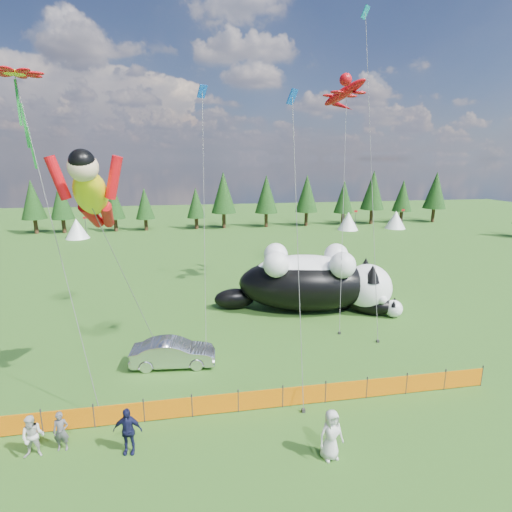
# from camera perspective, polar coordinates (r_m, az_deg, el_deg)

# --- Properties ---
(ground) EXTENTS (160.00, 160.00, 0.00)m
(ground) POSITION_cam_1_polar(r_m,az_deg,el_deg) (21.51, -0.88, -16.57)
(ground) COLOR #0E390A
(ground) RESTS_ON ground
(safety_fence) EXTENTS (22.06, 0.06, 1.10)m
(safety_fence) POSITION_cam_1_polar(r_m,az_deg,el_deg) (18.73, 0.67, -19.80)
(safety_fence) COLOR #262626
(safety_fence) RESTS_ON ground
(tree_line) EXTENTS (90.00, 4.00, 8.00)m
(tree_line) POSITION_cam_1_polar(r_m,az_deg,el_deg) (63.78, -7.38, 7.44)
(tree_line) COLOR black
(tree_line) RESTS_ON ground
(festival_tents) EXTENTS (50.00, 3.20, 2.80)m
(festival_tents) POSITION_cam_1_polar(r_m,az_deg,el_deg) (60.72, 3.39, 4.74)
(festival_tents) COLOR white
(festival_tents) RESTS_ON ground
(cat_large) EXTENTS (12.88, 6.46, 4.69)m
(cat_large) POSITION_cam_1_polar(r_m,az_deg,el_deg) (29.39, 8.16, -3.48)
(cat_large) COLOR black
(cat_large) RESTS_ON ground
(cat_small) EXTENTS (4.10, 3.26, 1.67)m
(cat_small) POSITION_cam_1_polar(r_m,az_deg,el_deg) (29.91, 16.38, -6.52)
(cat_small) COLOR black
(cat_small) RESTS_ON ground
(car) EXTENTS (4.56, 1.92, 1.46)m
(car) POSITION_cam_1_polar(r_m,az_deg,el_deg) (22.43, -11.74, -13.40)
(car) COLOR silver
(car) RESTS_ON ground
(spectator_a) EXTENTS (0.59, 0.40, 1.58)m
(spectator_a) POSITION_cam_1_polar(r_m,az_deg,el_deg) (18.12, -26.09, -21.57)
(spectator_a) COLOR #505054
(spectator_a) RESTS_ON ground
(spectator_b) EXTENTS (0.83, 0.50, 1.69)m
(spectator_b) POSITION_cam_1_polar(r_m,az_deg,el_deg) (18.19, -29.27, -21.60)
(spectator_b) COLOR beige
(spectator_b) RESTS_ON ground
(spectator_c) EXTENTS (1.16, 0.72, 1.86)m
(spectator_c) POSITION_cam_1_polar(r_m,az_deg,el_deg) (17.02, -17.88, -22.66)
(spectator_c) COLOR #15183C
(spectator_c) RESTS_ON ground
(spectator_e) EXTENTS (1.05, 0.77, 1.96)m
(spectator_e) POSITION_cam_1_polar(r_m,az_deg,el_deg) (16.31, 10.66, -23.79)
(spectator_e) COLOR beige
(spectator_e) RESTS_ON ground
(superhero_kite) EXTENTS (4.46, 6.72, 11.94)m
(superhero_kite) POSITION_cam_1_polar(r_m,az_deg,el_deg) (17.75, -22.50, 8.23)
(superhero_kite) COLOR yellow
(superhero_kite) RESTS_ON ground
(gecko_kite) EXTENTS (5.42, 11.33, 17.75)m
(gecko_kite) POSITION_cam_1_polar(r_m,az_deg,el_deg) (32.91, 12.50, 21.81)
(gecko_kite) COLOR red
(gecko_kite) RESTS_ON ground
(flower_kite) EXTENTS (4.67, 5.72, 15.21)m
(flower_kite) POSITION_cam_1_polar(r_m,az_deg,el_deg) (21.61, -31.18, 21.02)
(flower_kite) COLOR red
(flower_kite) RESTS_ON ground
(diamond_kite_a) EXTENTS (1.00, 5.34, 15.66)m
(diamond_kite_a) POSITION_cam_1_polar(r_m,az_deg,el_deg) (24.95, -7.66, 20.76)
(diamond_kite_a) COLOR #0B44AA
(diamond_kite_a) RESTS_ON ground
(diamond_kite_b) EXTENTS (2.29, 9.00, 22.35)m
(diamond_kite_b) POSITION_cam_1_polar(r_m,az_deg,el_deg) (32.70, 15.44, 29.13)
(diamond_kite_b) COLOR #0C8694
(diamond_kite_b) RESTS_ON ground
(diamond_kite_c) EXTENTS (0.82, 4.61, 14.50)m
(diamond_kite_c) POSITION_cam_1_polar(r_m,az_deg,el_deg) (19.50, 5.28, 19.71)
(diamond_kite_c) COLOR #0B44AA
(diamond_kite_c) RESTS_ON ground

